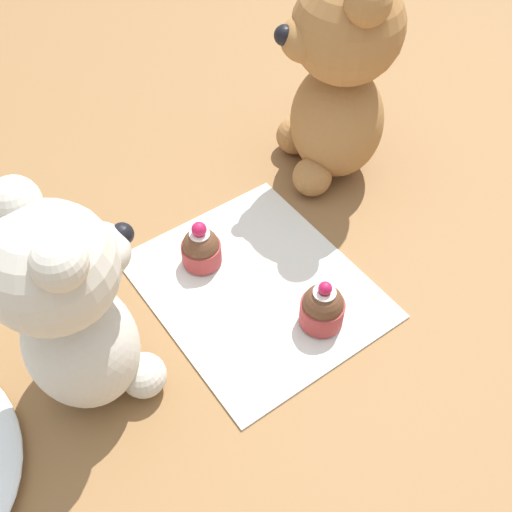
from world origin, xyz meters
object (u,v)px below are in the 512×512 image
object	(u,v)px
teddy_bear_cream	(73,310)
teddy_bear_tan	(339,78)
cupcake_near_tan_bear	(322,307)
cupcake_near_cream_bear	(201,248)

from	to	relation	value
teddy_bear_cream	teddy_bear_tan	distance (m)	0.42
teddy_bear_cream	cupcake_near_tan_bear	bearing A→B (deg)	-111.50
teddy_bear_cream	cupcake_near_cream_bear	size ratio (longest dim) A/B	3.90
teddy_bear_cream	teddy_bear_tan	world-z (taller)	teddy_bear_tan
teddy_bear_tan	cupcake_near_tan_bear	distance (m)	0.28
cupcake_near_cream_bear	cupcake_near_tan_bear	xyz separation A→B (m)	(-0.15, -0.06, 0.00)
cupcake_near_cream_bear	cupcake_near_tan_bear	bearing A→B (deg)	-158.28
teddy_bear_tan	cupcake_near_cream_bear	bearing A→B (deg)	-55.72
teddy_bear_tan	cupcake_near_cream_bear	xyz separation A→B (m)	(-0.05, 0.24, -0.11)
teddy_bear_tan	cupcake_near_tan_bear	size ratio (longest dim) A/B	4.33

